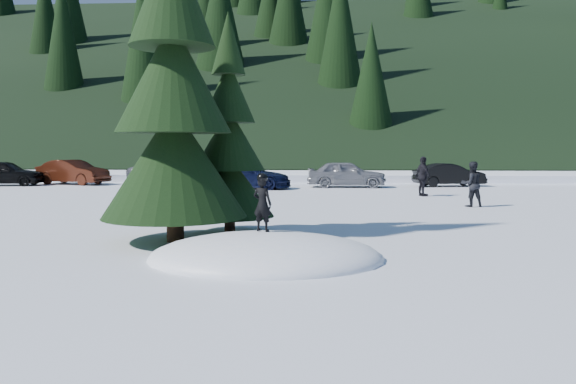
# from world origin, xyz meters

# --- Properties ---
(ground) EXTENTS (200.00, 200.00, 0.00)m
(ground) POSITION_xyz_m (0.00, 0.00, 0.00)
(ground) COLOR white
(ground) RESTS_ON ground
(snow_mound) EXTENTS (4.48, 3.52, 0.96)m
(snow_mound) POSITION_xyz_m (0.00, 0.00, 0.00)
(snow_mound) COLOR white
(snow_mound) RESTS_ON ground
(forest_hillside) EXTENTS (200.00, 60.00, 25.00)m
(forest_hillside) POSITION_xyz_m (0.00, 54.00, 12.50)
(forest_hillside) COLOR black
(forest_hillside) RESTS_ON ground
(spruce_tall) EXTENTS (3.20, 3.20, 8.60)m
(spruce_tall) POSITION_xyz_m (-2.20, 1.80, 3.32)
(spruce_tall) COLOR black
(spruce_tall) RESTS_ON ground
(spruce_short) EXTENTS (2.20, 2.20, 5.37)m
(spruce_short) POSITION_xyz_m (-1.20, 3.20, 2.10)
(spruce_short) COLOR black
(spruce_short) RESTS_ON ground
(child_skier) EXTENTS (0.46, 0.39, 1.06)m
(child_skier) POSITION_xyz_m (-0.09, 0.32, 1.01)
(child_skier) COLOR black
(child_skier) RESTS_ON snow_mound
(adult_0) EXTENTS (0.87, 0.73, 1.59)m
(adult_0) POSITION_xyz_m (6.36, 9.56, 0.80)
(adult_0) COLOR black
(adult_0) RESTS_ON ground
(adult_1) EXTENTS (0.74, 1.08, 1.70)m
(adult_1) POSITION_xyz_m (5.42, 13.69, 0.85)
(adult_1) COLOR black
(adult_1) RESTS_ON ground
(car_0) EXTENTS (4.24, 2.13, 1.39)m
(car_0) POSITION_xyz_m (-16.05, 18.96, 0.69)
(car_0) COLOR black
(car_0) RESTS_ON ground
(car_1) EXTENTS (4.40, 2.66, 1.37)m
(car_1) POSITION_xyz_m (-12.76, 20.15, 0.69)
(car_1) COLOR #38140A
(car_1) RESTS_ON ground
(car_2) EXTENTS (5.45, 3.18, 1.43)m
(car_2) POSITION_xyz_m (-6.57, 19.14, 0.71)
(car_2) COLOR #56575E
(car_2) RESTS_ON ground
(car_3) EXTENTS (4.79, 2.64, 1.31)m
(car_3) POSITION_xyz_m (-2.67, 17.57, 0.66)
(car_3) COLOR black
(car_3) RESTS_ON ground
(car_4) EXTENTS (4.11, 1.73, 1.39)m
(car_4) POSITION_xyz_m (2.42, 18.81, 0.69)
(car_4) COLOR gray
(car_4) RESTS_ON ground
(car_5) EXTENTS (3.88, 1.98, 1.22)m
(car_5) POSITION_xyz_m (7.89, 19.69, 0.61)
(car_5) COLOR black
(car_5) RESTS_ON ground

